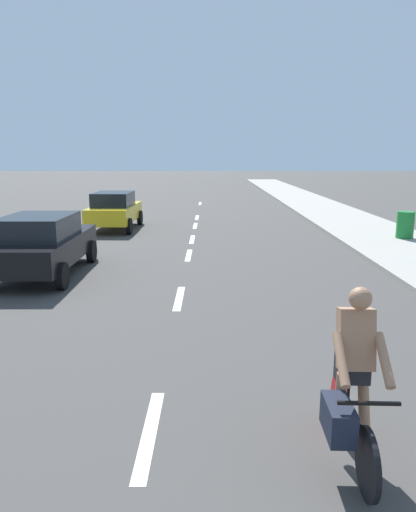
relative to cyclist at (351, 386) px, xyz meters
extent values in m
plane|color=#423F3D|center=(-2.05, 14.51, -0.83)|extent=(160.00, 160.00, 0.00)
cube|color=#9E998E|center=(5.01, 16.51, -0.76)|extent=(3.60, 80.00, 0.14)
cube|color=white|center=(-2.05, 0.51, -0.83)|extent=(0.16, 1.80, 0.01)
cube|color=white|center=(-2.05, 5.66, -0.83)|extent=(0.16, 1.80, 0.01)
cube|color=white|center=(-2.05, 10.24, -0.83)|extent=(0.16, 1.80, 0.01)
cube|color=white|center=(-2.05, 13.10, -0.83)|extent=(0.16, 1.80, 0.01)
cube|color=white|center=(-2.05, 16.64, -0.83)|extent=(0.16, 1.80, 0.01)
cube|color=white|center=(-2.05, 19.49, -0.83)|extent=(0.16, 1.80, 0.01)
cube|color=white|center=(-2.05, 26.69, -0.83)|extent=(0.16, 1.80, 0.01)
cylinder|color=black|center=(0.04, -0.49, -0.50)|extent=(0.07, 0.66, 0.66)
cylinder|color=red|center=(0.06, 0.56, -0.50)|extent=(0.07, 0.66, 0.66)
cube|color=black|center=(0.05, 0.03, -0.32)|extent=(0.06, 0.95, 0.04)
cylinder|color=black|center=(0.06, 0.24, -0.08)|extent=(0.03, 0.03, 0.48)
cube|color=black|center=(0.04, -0.41, 0.05)|extent=(0.56, 0.05, 0.03)
cube|color=#9E7051|center=(0.05, 0.11, 0.45)|extent=(0.35, 0.32, 0.63)
sphere|color=#9E7051|center=(0.05, 0.05, 0.88)|extent=(0.22, 0.22, 0.22)
cube|color=black|center=(0.05, 0.16, 0.12)|extent=(0.33, 0.23, 0.28)
cube|color=black|center=(-0.18, -0.25, -0.20)|extent=(0.25, 0.53, 0.32)
cylinder|color=#9E7051|center=(0.17, 0.11, -0.20)|extent=(0.12, 0.32, 0.62)
cylinder|color=#9E7051|center=(-0.07, 0.11, -0.20)|extent=(0.12, 0.20, 0.63)
cylinder|color=#9E7051|center=(0.24, -0.16, 0.35)|extent=(0.10, 0.49, 0.41)
cylinder|color=#9E7051|center=(-0.16, -0.15, 0.35)|extent=(0.10, 0.49, 0.41)
cube|color=black|center=(-5.72, 7.80, -0.14)|extent=(1.85, 4.31, 0.64)
cube|color=black|center=(-5.72, 7.59, 0.46)|extent=(1.61, 2.25, 0.56)
cylinder|color=black|center=(-6.63, 9.25, -0.51)|extent=(0.19, 0.64, 0.64)
cylinder|color=black|center=(-4.83, 9.27, -0.51)|extent=(0.19, 0.64, 0.64)
cylinder|color=black|center=(-4.80, 6.35, -0.51)|extent=(0.19, 0.64, 0.64)
cube|color=gold|center=(-5.40, 15.65, -0.14)|extent=(1.71, 3.98, 0.64)
cube|color=black|center=(-5.40, 15.45, 0.46)|extent=(1.49, 2.08, 0.56)
cylinder|color=black|center=(-6.21, 17.01, -0.51)|extent=(0.19, 0.64, 0.64)
cylinder|color=black|center=(-4.55, 16.99, -0.51)|extent=(0.19, 0.64, 0.64)
cylinder|color=black|center=(-6.24, 14.31, -0.51)|extent=(0.19, 0.64, 0.64)
cylinder|color=black|center=(-4.58, 14.29, -0.51)|extent=(0.19, 0.64, 0.64)
cylinder|color=#19722D|center=(5.60, 12.67, -0.21)|extent=(0.60, 0.60, 0.95)
camera|label=1|loc=(-1.37, -4.30, 2.20)|focal=33.49mm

